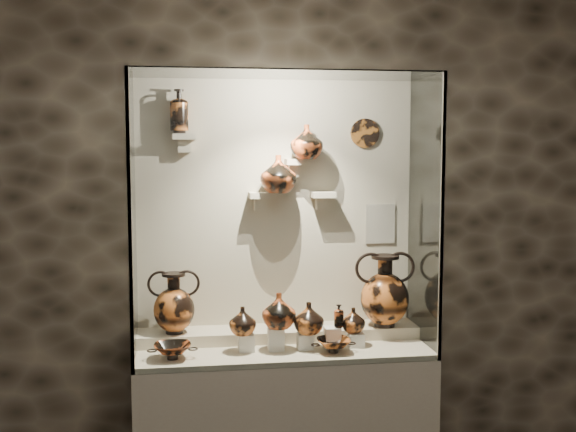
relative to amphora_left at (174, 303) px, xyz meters
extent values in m
cube|color=black|center=(0.63, 0.17, 0.52)|extent=(5.00, 0.02, 3.20)
cube|color=#BFB599|center=(0.63, -0.15, -0.68)|extent=(1.70, 0.60, 0.80)
cube|color=beige|center=(0.63, -0.15, -0.27)|extent=(1.68, 0.58, 0.03)
cube|color=beige|center=(0.63, 0.03, -0.23)|extent=(1.70, 0.25, 0.10)
cube|color=#BFB599|center=(0.63, 0.17, 0.52)|extent=(1.70, 0.03, 1.60)
cube|color=white|center=(0.63, -0.44, 0.52)|extent=(1.70, 0.01, 1.60)
cube|color=white|center=(-0.22, -0.15, 0.52)|extent=(0.01, 0.60, 1.60)
cube|color=white|center=(1.47, -0.15, 0.52)|extent=(0.01, 0.60, 1.60)
cube|color=white|center=(0.63, -0.15, 1.32)|extent=(1.70, 0.60, 0.01)
cube|color=gray|center=(-0.21, -0.44, 0.52)|extent=(0.02, 0.02, 1.60)
cube|color=gray|center=(1.47, -0.44, 0.52)|extent=(0.02, 0.02, 1.60)
cube|color=silver|center=(0.41, -0.20, -0.20)|extent=(0.09, 0.09, 0.10)
cube|color=silver|center=(0.58, -0.20, -0.19)|extent=(0.09, 0.09, 0.13)
cube|color=silver|center=(0.75, -0.20, -0.21)|extent=(0.09, 0.09, 0.09)
cube|color=silver|center=(0.91, -0.20, -0.19)|extent=(0.09, 0.09, 0.12)
cube|color=silver|center=(1.05, -0.20, -0.21)|extent=(0.09, 0.09, 0.08)
cube|color=#BFB599|center=(0.08, 0.09, 0.97)|extent=(0.14, 0.12, 0.04)
cube|color=#BFB599|center=(0.53, 0.09, 0.62)|extent=(0.14, 0.12, 0.04)
cube|color=#BFB599|center=(0.73, 0.09, 0.82)|extent=(0.10, 0.12, 0.04)
cube|color=#BFB599|center=(0.91, 0.09, 0.62)|extent=(0.14, 0.12, 0.04)
imported|color=#C26125|center=(0.38, -0.21, -0.07)|extent=(0.20, 0.20, 0.16)
imported|color=#BF4F21|center=(0.59, -0.21, -0.02)|extent=(0.25, 0.25, 0.20)
imported|color=#C26125|center=(0.76, -0.21, -0.07)|extent=(0.20, 0.20, 0.18)
imported|color=#C26125|center=(1.03, -0.18, -0.10)|extent=(0.17, 0.17, 0.15)
imported|color=#BF4F21|center=(0.62, 0.04, 0.75)|extent=(0.27, 0.27, 0.23)
imported|color=#BF4F21|center=(0.79, 0.05, 0.94)|extent=(0.20, 0.20, 0.21)
cylinder|color=brown|center=(1.18, 0.14, 0.99)|extent=(0.18, 0.02, 0.18)
cube|color=beige|center=(1.28, 0.15, 0.43)|extent=(0.19, 0.01, 0.25)
camera|label=1|loc=(0.03, -4.20, 0.93)|focal=45.00mm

